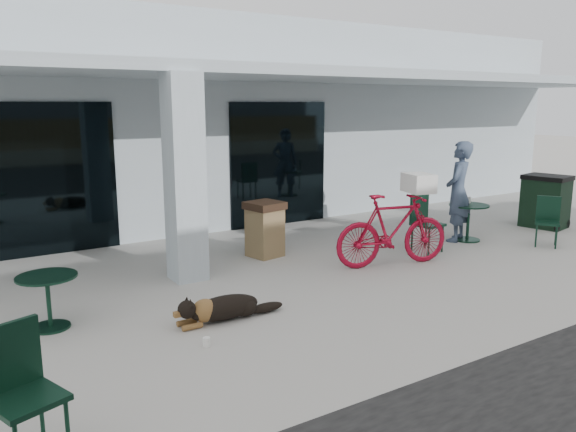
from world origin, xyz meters
TOP-DOWN VIEW (x-y plane):
  - ground at (0.00, 0.00)m, footprint 80.00×80.00m
  - building at (0.00, 8.50)m, footprint 22.00×7.00m
  - storefront_glass_left at (-3.20, 4.98)m, footprint 2.80×0.06m
  - storefront_glass_right at (1.80, 4.98)m, footprint 2.40×0.06m
  - column at (-1.50, 2.30)m, footprint 0.50×0.50m
  - overhang at (0.00, 3.60)m, footprint 22.00×2.80m
  - bicycle at (1.66, 1.15)m, footprint 2.11×1.04m
  - laundry_basket at (2.10, 1.04)m, footprint 0.50×0.60m
  - dog at (-1.77, 0.46)m, footprint 1.08×0.37m
  - cup_near_dog at (-2.29, -0.13)m, footprint 0.09×0.09m
  - cafe_table_near at (-3.67, 1.36)m, footprint 0.92×0.92m
  - cafe_chair_near at (-4.26, -1.31)m, footprint 0.62×0.65m
  - cafe_table_far at (4.14, 1.66)m, footprint 0.89×0.89m
  - cafe_chair_far_a at (2.82, 1.47)m, footprint 0.52×0.56m
  - cafe_chair_far_b at (5.03, 0.55)m, footprint 0.62×0.61m
  - person at (3.93, 1.77)m, footprint 0.85×0.75m
  - cup_on_table at (4.27, 1.78)m, footprint 0.10×0.10m
  - trash_receptacle at (0.17, 2.80)m, footprint 0.67×0.67m
  - wheeled_bin at (6.55, 1.60)m, footprint 0.86×1.01m

SIDE VIEW (x-z plane):
  - ground at x=0.00m, z-range 0.00..0.00m
  - cup_near_dog at x=-2.29m, z-range 0.00..0.10m
  - dog at x=-1.77m, z-range 0.00..0.36m
  - cafe_table_near at x=-3.67m, z-range 0.00..0.66m
  - cafe_table_far at x=4.14m, z-range 0.00..0.72m
  - cafe_chair_far_b at x=5.03m, z-range 0.00..0.94m
  - trash_receptacle at x=0.17m, z-range 0.00..0.98m
  - cafe_chair_far_a at x=2.82m, z-range 0.00..1.05m
  - cafe_chair_near at x=-4.26m, z-range 0.00..1.06m
  - wheeled_bin at x=6.55m, z-range 0.00..1.14m
  - bicycle at x=1.66m, z-range 0.00..1.22m
  - cup_on_table at x=4.27m, z-range 0.72..0.84m
  - person at x=3.93m, z-range 0.00..1.96m
  - storefront_glass_left at x=-3.20m, z-range 0.00..2.70m
  - storefront_glass_right at x=1.80m, z-range 0.00..2.70m
  - laundry_basket at x=2.10m, z-range 1.22..1.53m
  - column at x=-1.50m, z-range 0.00..3.12m
  - building at x=0.00m, z-range 0.00..4.50m
  - overhang at x=0.00m, z-range 3.12..3.30m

